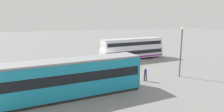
# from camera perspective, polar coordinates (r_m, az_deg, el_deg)

# --- Properties ---
(ground_plane) EXTENTS (160.00, 160.00, 0.00)m
(ground_plane) POSITION_cam_1_polar(r_m,az_deg,el_deg) (31.49, -0.36, -2.71)
(ground_plane) COLOR gray
(double_decker_bus) EXTENTS (11.90, 4.26, 3.70)m
(double_decker_bus) POSITION_cam_1_polar(r_m,az_deg,el_deg) (36.01, 5.75, 2.08)
(double_decker_bus) COLOR silver
(double_decker_bus) RESTS_ON ground
(tram_yellow) EXTENTS (14.16, 4.84, 3.62)m
(tram_yellow) POSITION_cam_1_polar(r_m,az_deg,el_deg) (19.48, -11.70, -6.02)
(tram_yellow) COLOR teal
(tram_yellow) RESTS_ON ground
(pedestrian_near_railing) EXTENTS (0.44, 0.44, 1.74)m
(pedestrian_near_railing) POSITION_cam_1_polar(r_m,az_deg,el_deg) (26.24, -3.52, -3.30)
(pedestrian_near_railing) COLOR #4C3F2D
(pedestrian_near_railing) RESTS_ON ground
(pedestrian_crossing) EXTENTS (0.42, 0.42, 1.61)m
(pedestrian_crossing) POSITION_cam_1_polar(r_m,az_deg,el_deg) (24.21, 9.41, -4.89)
(pedestrian_crossing) COLOR black
(pedestrian_crossing) RESTS_ON ground
(pedestrian_railing) EXTENTS (6.96, 0.44, 1.08)m
(pedestrian_railing) POSITION_cam_1_polar(r_m,az_deg,el_deg) (23.99, -7.89, -5.46)
(pedestrian_railing) COLOR gray
(pedestrian_railing) RESTS_ON ground
(info_sign) EXTENTS (1.22, 0.17, 2.24)m
(info_sign) POSITION_cam_1_polar(r_m,az_deg,el_deg) (24.08, -19.70, -3.91)
(info_sign) COLOR slate
(info_sign) RESTS_ON ground
(street_lamp) EXTENTS (0.36, 0.36, 6.28)m
(street_lamp) POSITION_cam_1_polar(r_m,az_deg,el_deg) (26.50, 18.95, 2.21)
(street_lamp) COLOR #4C4C51
(street_lamp) RESTS_ON ground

